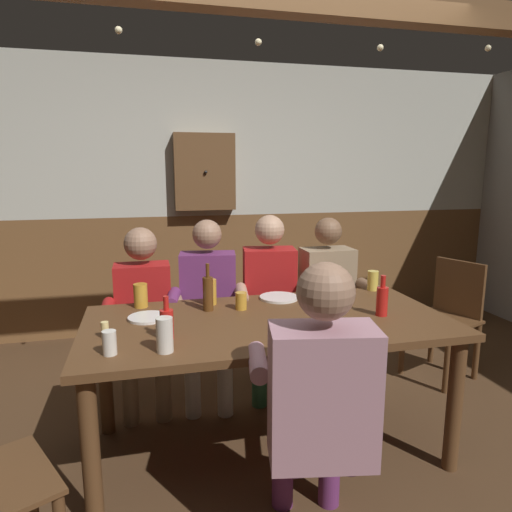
{
  "coord_description": "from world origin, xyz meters",
  "views": [
    {
      "loc": [
        -0.63,
        -2.09,
        1.57
      ],
      "look_at": [
        0.0,
        0.47,
        1.07
      ],
      "focal_mm": 32.22,
      "sensor_mm": 36.0,
      "label": 1
    }
  ],
  "objects_px": {
    "plate_1": "(148,317)",
    "wall_dart_cabinet": "(205,172)",
    "pint_glass_4": "(373,281)",
    "person_4": "(319,396)",
    "dining_table": "(268,336)",
    "bottle_1": "(208,293)",
    "pint_glass_3": "(141,296)",
    "person_0": "(143,309)",
    "bottle_0": "(167,323)",
    "plate_0": "(279,298)",
    "pint_glass_0": "(165,335)",
    "person_1": "(208,303)",
    "person_3": "(330,295)",
    "pint_glass_1": "(241,301)",
    "person_2": "(270,296)",
    "bottle_2": "(382,300)",
    "pint_glass_2": "(210,292)",
    "pint_glass_5": "(109,343)",
    "table_candle": "(105,330)",
    "chair_empty_near_left": "(448,315)"
  },
  "relations": [
    {
      "from": "bottle_2",
      "to": "pint_glass_5",
      "type": "relative_size",
      "value": 2.1
    },
    {
      "from": "person_3",
      "to": "bottle_0",
      "type": "distance_m",
      "value": 1.49
    },
    {
      "from": "person_2",
      "to": "pint_glass_2",
      "type": "distance_m",
      "value": 0.62
    },
    {
      "from": "person_2",
      "to": "pint_glass_4",
      "type": "xyz_separation_m",
      "value": [
        0.62,
        -0.3,
        0.15
      ]
    },
    {
      "from": "person_4",
      "to": "plate_0",
      "type": "bearing_deg",
      "value": 92.5
    },
    {
      "from": "dining_table",
      "to": "pint_glass_1",
      "type": "height_order",
      "value": "pint_glass_1"
    },
    {
      "from": "dining_table",
      "to": "pint_glass_3",
      "type": "relative_size",
      "value": 14.06
    },
    {
      "from": "plate_0",
      "to": "pint_glass_4",
      "type": "height_order",
      "value": "pint_glass_4"
    },
    {
      "from": "person_1",
      "to": "chair_empty_near_left",
      "type": "xyz_separation_m",
      "value": [
        1.81,
        -0.09,
        -0.2
      ]
    },
    {
      "from": "person_2",
      "to": "person_1",
      "type": "bearing_deg",
      "value": 10.36
    },
    {
      "from": "person_3",
      "to": "person_4",
      "type": "relative_size",
      "value": 0.99
    },
    {
      "from": "dining_table",
      "to": "person_4",
      "type": "xyz_separation_m",
      "value": [
        0.01,
        -0.72,
        0.01
      ]
    },
    {
      "from": "bottle_0",
      "to": "bottle_2",
      "type": "height_order",
      "value": "bottle_2"
    },
    {
      "from": "person_2",
      "to": "pint_glass_2",
      "type": "relative_size",
      "value": 8.33
    },
    {
      "from": "person_0",
      "to": "bottle_0",
      "type": "bearing_deg",
      "value": 97.61
    },
    {
      "from": "pint_glass_0",
      "to": "bottle_1",
      "type": "bearing_deg",
      "value": 64.02
    },
    {
      "from": "bottle_0",
      "to": "bottle_1",
      "type": "relative_size",
      "value": 0.77
    },
    {
      "from": "dining_table",
      "to": "wall_dart_cabinet",
      "type": "relative_size",
      "value": 2.78
    },
    {
      "from": "person_0",
      "to": "person_3",
      "type": "height_order",
      "value": "person_3"
    },
    {
      "from": "wall_dart_cabinet",
      "to": "plate_1",
      "type": "bearing_deg",
      "value": -107.0
    },
    {
      "from": "person_2",
      "to": "pint_glass_2",
      "type": "bearing_deg",
      "value": 45.93
    },
    {
      "from": "dining_table",
      "to": "pint_glass_5",
      "type": "distance_m",
      "value": 0.86
    },
    {
      "from": "bottle_1",
      "to": "pint_glass_0",
      "type": "distance_m",
      "value": 0.61
    },
    {
      "from": "plate_1",
      "to": "wall_dart_cabinet",
      "type": "relative_size",
      "value": 0.3
    },
    {
      "from": "person_3",
      "to": "dining_table",
      "type": "bearing_deg",
      "value": 46.06
    },
    {
      "from": "person_4",
      "to": "wall_dart_cabinet",
      "type": "relative_size",
      "value": 1.77
    },
    {
      "from": "bottle_1",
      "to": "plate_0",
      "type": "bearing_deg",
      "value": 15.93
    },
    {
      "from": "person_1",
      "to": "person_3",
      "type": "bearing_deg",
      "value": -171.13
    },
    {
      "from": "person_3",
      "to": "table_candle",
      "type": "bearing_deg",
      "value": 26.92
    },
    {
      "from": "plate_1",
      "to": "pint_glass_1",
      "type": "height_order",
      "value": "pint_glass_1"
    },
    {
      "from": "person_1",
      "to": "bottle_2",
      "type": "xyz_separation_m",
      "value": [
        0.85,
        -0.79,
        0.19
      ]
    },
    {
      "from": "person_3",
      "to": "pint_glass_4",
      "type": "bearing_deg",
      "value": 119.72
    },
    {
      "from": "person_1",
      "to": "person_4",
      "type": "bearing_deg",
      "value": 108.47
    },
    {
      "from": "person_3",
      "to": "person_0",
      "type": "bearing_deg",
      "value": -0.88
    },
    {
      "from": "person_3",
      "to": "wall_dart_cabinet",
      "type": "bearing_deg",
      "value": -62.31
    },
    {
      "from": "plate_0",
      "to": "pint_glass_4",
      "type": "distance_m",
      "value": 0.67
    },
    {
      "from": "person_0",
      "to": "pint_glass_5",
      "type": "bearing_deg",
      "value": 82.22
    },
    {
      "from": "dining_table",
      "to": "table_candle",
      "type": "distance_m",
      "value": 0.85
    },
    {
      "from": "bottle_1",
      "to": "pint_glass_3",
      "type": "height_order",
      "value": "bottle_1"
    },
    {
      "from": "plate_1",
      "to": "pint_glass_5",
      "type": "relative_size",
      "value": 1.95
    },
    {
      "from": "plate_0",
      "to": "pint_glass_0",
      "type": "bearing_deg",
      "value": -136.86
    },
    {
      "from": "person_1",
      "to": "pint_glass_0",
      "type": "relative_size",
      "value": 7.83
    },
    {
      "from": "person_3",
      "to": "pint_glass_1",
      "type": "relative_size",
      "value": 12.18
    },
    {
      "from": "dining_table",
      "to": "pint_glass_4",
      "type": "xyz_separation_m",
      "value": [
        0.83,
        0.41,
        0.16
      ]
    },
    {
      "from": "person_4",
      "to": "table_candle",
      "type": "relative_size",
      "value": 15.51
    },
    {
      "from": "person_1",
      "to": "person_3",
      "type": "height_order",
      "value": "person_1"
    },
    {
      "from": "dining_table",
      "to": "wall_dart_cabinet",
      "type": "height_order",
      "value": "wall_dart_cabinet"
    },
    {
      "from": "person_2",
      "to": "pint_glass_0",
      "type": "xyz_separation_m",
      "value": [
        -0.77,
        -1.04,
        0.16
      ]
    },
    {
      "from": "person_2",
      "to": "plate_1",
      "type": "height_order",
      "value": "person_2"
    },
    {
      "from": "pint_glass_4",
      "to": "plate_1",
      "type": "bearing_deg",
      "value": -170.26
    }
  ]
}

